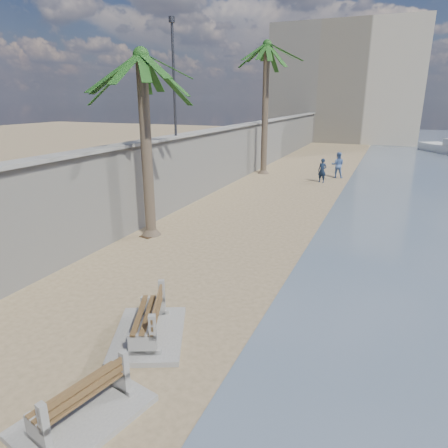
% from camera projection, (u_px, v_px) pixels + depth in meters
% --- Properties ---
extents(ground_plane, '(140.00, 140.00, 0.00)m').
position_uv_depth(ground_plane, '(107.00, 387.00, 7.67)').
color(ground_plane, '#957D5B').
extents(seawall, '(0.45, 70.00, 3.50)m').
position_uv_depth(seawall, '(235.00, 154.00, 26.64)').
color(seawall, gray).
rests_on(seawall, ground_plane).
extents(wall_cap, '(0.80, 70.00, 0.12)m').
position_uv_depth(wall_cap, '(235.00, 126.00, 26.10)').
color(wall_cap, gray).
rests_on(wall_cap, seawall).
extents(end_building, '(18.00, 12.00, 14.00)m').
position_uv_depth(end_building, '(347.00, 85.00, 51.99)').
color(end_building, '#B7AA93').
rests_on(end_building, ground_plane).
extents(bench_near, '(1.91, 2.43, 0.90)m').
position_uv_depth(bench_near, '(81.00, 400.00, 6.80)').
color(bench_near, gray).
rests_on(bench_near, ground_plane).
extents(bench_far, '(2.36, 2.71, 0.95)m').
position_uv_depth(bench_far, '(148.00, 321.00, 9.18)').
color(bench_far, gray).
rests_on(bench_far, ground_plane).
extents(palm_mid, '(5.00, 5.00, 7.68)m').
position_uv_depth(palm_mid, '(141.00, 58.00, 14.23)').
color(palm_mid, brown).
rests_on(palm_mid, ground_plane).
extents(palm_back, '(5.00, 5.00, 9.69)m').
position_uv_depth(palm_back, '(267.00, 47.00, 26.94)').
color(palm_back, brown).
rests_on(palm_back, ground_plane).
extents(streetlight, '(0.28, 0.28, 5.12)m').
position_uv_depth(streetlight, '(174.00, 67.00, 18.10)').
color(streetlight, '#2D2D33').
rests_on(streetlight, wall_cap).
extents(person_a, '(0.74, 0.60, 1.80)m').
position_uv_depth(person_a, '(322.00, 169.00, 26.07)').
color(person_a, '#15223A').
rests_on(person_a, ground_plane).
extents(person_b, '(1.00, 0.81, 1.97)m').
position_uv_depth(person_b, '(338.00, 164.00, 27.62)').
color(person_b, '#4F6CA3').
rests_on(person_b, ground_plane).
extents(debris_c, '(0.62, 0.72, 0.03)m').
position_uv_depth(debris_c, '(149.00, 236.00, 16.09)').
color(debris_c, '#382616').
rests_on(debris_c, ground_plane).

